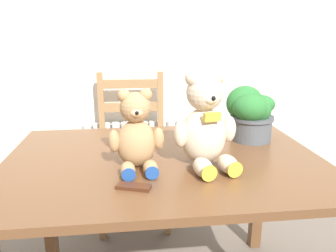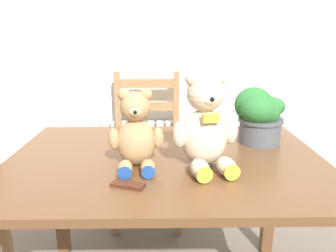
{
  "view_description": "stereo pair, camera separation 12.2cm",
  "coord_description": "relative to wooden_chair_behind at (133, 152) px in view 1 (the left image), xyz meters",
  "views": [
    {
      "loc": [
        -0.13,
        -0.78,
        1.25
      ],
      "look_at": [
        0.01,
        0.38,
        0.91
      ],
      "focal_mm": 35.0,
      "sensor_mm": 36.0,
      "label": 1
    },
    {
      "loc": [
        -0.01,
        -0.79,
        1.25
      ],
      "look_at": [
        0.01,
        0.38,
        0.91
      ],
      "focal_mm": 35.0,
      "sensor_mm": 36.0,
      "label": 2
    }
  ],
  "objects": [
    {
      "name": "chocolate_bar",
      "position": [
        -0.01,
        -1.1,
        0.29
      ],
      "size": [
        0.12,
        0.08,
        0.01
      ],
      "primitive_type": "cube",
      "rotation": [
        0.0,
        0.0,
        -0.33
      ],
      "color": "#472314",
      "rests_on": "dining_table"
    },
    {
      "name": "dining_table",
      "position": [
        0.12,
        -0.84,
        0.18
      ],
      "size": [
        1.28,
        0.9,
        0.75
      ],
      "color": "brown",
      "rests_on": "ground_plane"
    },
    {
      "name": "teddy_bear_right",
      "position": [
        0.27,
        -0.93,
        0.44
      ],
      "size": [
        0.25,
        0.27,
        0.36
      ],
      "rotation": [
        0.0,
        0.0,
        3.34
      ],
      "color": "beige",
      "rests_on": "dining_table"
    },
    {
      "name": "radiator",
      "position": [
        0.02,
        0.23,
        -0.2
      ],
      "size": [
        0.74,
        0.1,
        0.61
      ],
      "color": "silver",
      "rests_on": "ground_plane"
    },
    {
      "name": "potted_plant",
      "position": [
        0.55,
        -0.66,
        0.42
      ],
      "size": [
        0.23,
        0.22,
        0.25
      ],
      "color": "#4C5156",
      "rests_on": "dining_table"
    },
    {
      "name": "wooden_chair_behind",
      "position": [
        0.0,
        0.0,
        0.0
      ],
      "size": [
        0.45,
        0.45,
        0.99
      ],
      "rotation": [
        0.0,
        0.0,
        3.14
      ],
      "color": "#997047",
      "rests_on": "ground_plane"
    },
    {
      "name": "wall_back",
      "position": [
        0.12,
        0.3,
        0.83
      ],
      "size": [
        8.0,
        0.04,
        2.6
      ],
      "primitive_type": "cube",
      "color": "silver",
      "rests_on": "ground_plane"
    },
    {
      "name": "teddy_bear_left",
      "position": [
        0.01,
        -0.93,
        0.41
      ],
      "size": [
        0.21,
        0.21,
        0.3
      ],
      "rotation": [
        0.0,
        0.0,
        3.21
      ],
      "color": "tan",
      "rests_on": "dining_table"
    }
  ]
}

